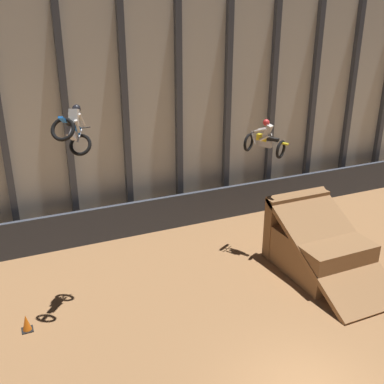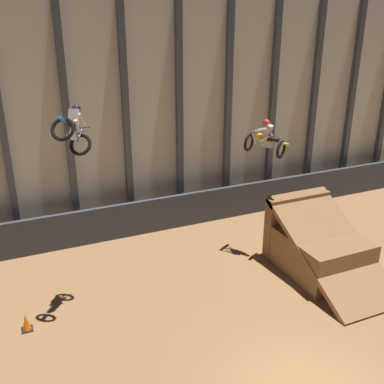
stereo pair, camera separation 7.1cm
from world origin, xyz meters
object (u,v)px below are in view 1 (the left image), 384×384
object	(u,v)px
dirt_ramp	(316,246)
traffic_cone_near_ramp	(26,323)
rider_bike_right_air	(265,140)
rider_bike_left_air	(73,130)

from	to	relation	value
dirt_ramp	traffic_cone_near_ramp	bearing A→B (deg)	177.17
rider_bike_right_air	traffic_cone_near_ramp	size ratio (longest dim) A/B	2.99
rider_bike_right_air	dirt_ramp	bearing A→B (deg)	-88.67
rider_bike_left_air	traffic_cone_near_ramp	world-z (taller)	rider_bike_left_air
traffic_cone_near_ramp	rider_bike_right_air	bearing A→B (deg)	8.95
dirt_ramp	rider_bike_right_air	world-z (taller)	rider_bike_right_air
dirt_ramp	traffic_cone_near_ramp	xyz separation A→B (m)	(-10.93, 0.54, -0.67)
rider_bike_left_air	traffic_cone_near_ramp	size ratio (longest dim) A/B	3.09
dirt_ramp	rider_bike_right_air	xyz separation A→B (m)	(-1.32, 2.05, 3.93)
dirt_ramp	traffic_cone_near_ramp	distance (m)	10.97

